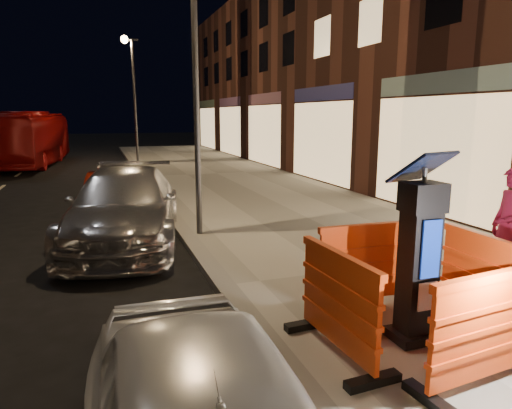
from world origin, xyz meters
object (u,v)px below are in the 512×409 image
object	(u,v)px
barrier_kerbside	(338,304)
barrier_back	(368,265)
car_silver	(127,242)
parking_kiosk	(419,254)
barrier_bldgside	(485,282)
man	(510,228)
car_red	(116,221)
barrier_front	(486,331)
bus_doubledecker	(32,166)

from	to	relation	value
barrier_kerbside	barrier_back	bearing A→B (deg)	-48.29
barrier_kerbside	car_silver	bearing A→B (deg)	14.25
parking_kiosk	barrier_bldgside	xyz separation A→B (m)	(0.95, 0.00, -0.43)
car_silver	man	size ratio (longest dim) A/B	2.94
barrier_kerbside	car_red	distance (m)	7.88
barrier_front	car_red	xyz separation A→B (m)	(-2.85, 8.56, -0.69)
barrier_front	car_red	world-z (taller)	barrier_front
barrier_kerbside	bus_doubledecker	size ratio (longest dim) A/B	0.14
barrier_bldgside	man	xyz separation A→B (m)	(1.30, 0.90, 0.32)
barrier_front	barrier_bldgside	bearing A→B (deg)	38.71
barrier_bldgside	man	world-z (taller)	man
car_silver	bus_doubledecker	bearing A→B (deg)	112.56
parking_kiosk	barrier_back	bearing A→B (deg)	88.71
bus_doubledecker	barrier_back	bearing A→B (deg)	-67.92
barrier_bldgside	barrier_kerbside	bearing A→B (deg)	90.71
barrier_kerbside	car_red	xyz separation A→B (m)	(-1.90, 7.61, -0.69)
barrier_kerbside	man	bearing A→B (deg)	-77.62
barrier_front	barrier_bldgside	distance (m)	1.34
car_red	barrier_bldgside	bearing A→B (deg)	-56.40
bus_doubledecker	man	distance (m)	22.68
barrier_front	car_silver	xyz separation A→B (m)	(-2.72, 6.54, -0.69)
car_red	barrier_front	bearing A→B (deg)	-64.52
parking_kiosk	barrier_back	distance (m)	1.04
barrier_back	car_silver	xyz separation A→B (m)	(-2.72, 4.64, -0.69)
barrier_back	man	bearing A→B (deg)	0.41
man	bus_doubledecker	bearing A→B (deg)	-146.18
barrier_back	car_silver	world-z (taller)	barrier_back
barrier_back	car_red	size ratio (longest dim) A/B	0.39
parking_kiosk	barrier_back	world-z (taller)	parking_kiosk
parking_kiosk	man	distance (m)	2.43
barrier_back	barrier_kerbside	size ratio (longest dim) A/B	1.00
barrier_back	barrier_kerbside	distance (m)	1.34
man	barrier_back	bearing A→B (deg)	-79.90
barrier_back	car_red	distance (m)	7.28
parking_kiosk	man	xyz separation A→B (m)	(2.25, 0.90, -0.11)
barrier_kerbside	man	size ratio (longest dim) A/B	0.81
barrier_kerbside	car_red	size ratio (longest dim) A/B	0.39
car_silver	bus_doubledecker	size ratio (longest dim) A/B	0.52
parking_kiosk	bus_doubledecker	size ratio (longest dim) A/B	0.20
barrier_bldgside	car_red	bearing A→B (deg)	27.22
parking_kiosk	car_red	bearing A→B (deg)	109.22
bus_doubledecker	man	bearing A→B (deg)	-62.50
parking_kiosk	bus_doubledecker	distance (m)	22.79
barrier_kerbside	parking_kiosk	bearing A→B (deg)	-93.29
bus_doubledecker	barrier_kerbside	bearing A→B (deg)	-70.94
parking_kiosk	barrier_bldgside	distance (m)	1.04
barrier_bldgside	car_silver	distance (m)	6.72
parking_kiosk	car_silver	world-z (taller)	parking_kiosk
bus_doubledecker	man	xyz separation A→B (m)	(8.64, -20.95, 1.01)
bus_doubledecker	barrier_bldgside	bearing A→B (deg)	-66.35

